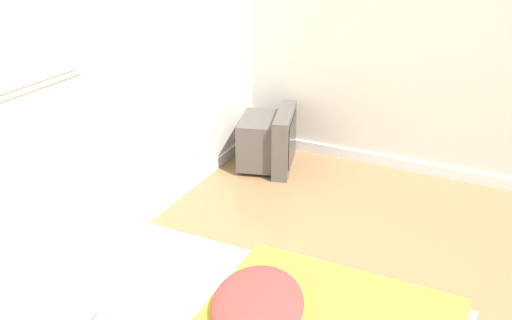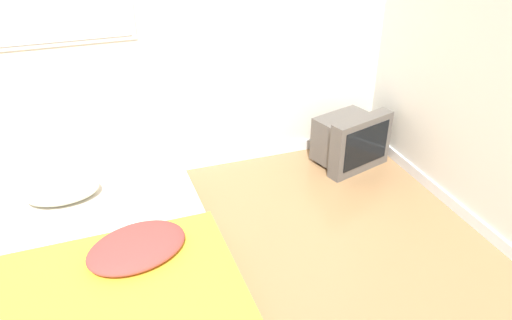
# 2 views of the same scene
# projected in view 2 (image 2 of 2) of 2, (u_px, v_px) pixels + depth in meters

# --- Properties ---
(wall_back) EXTENTS (7.25, 0.08, 2.60)m
(wall_back) POSITION_uv_depth(u_px,v_px,m) (78.00, 23.00, 3.43)
(wall_back) COLOR silver
(wall_back) RESTS_ON ground_plane
(mattress_bed) EXTENTS (1.41, 2.04, 0.29)m
(mattress_bed) POSITION_uv_depth(u_px,v_px,m) (110.00, 268.00, 3.03)
(mattress_bed) COLOR beige
(mattress_bed) RESTS_ON ground_plane
(crt_tv) EXTENTS (0.63, 0.55, 0.48)m
(crt_tv) POSITION_uv_depth(u_px,v_px,m) (350.00, 140.00, 4.22)
(crt_tv) COLOR #56514C
(crt_tv) RESTS_ON ground_plane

